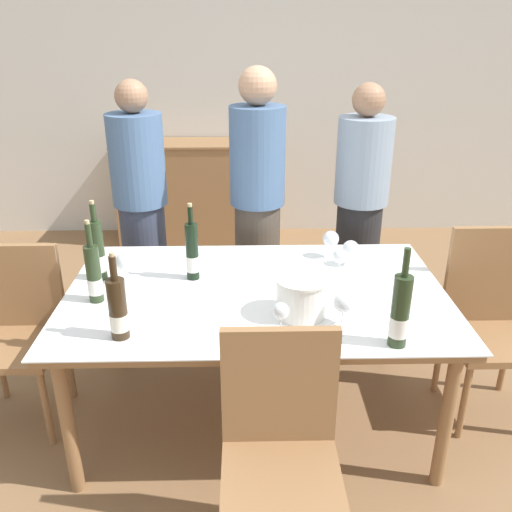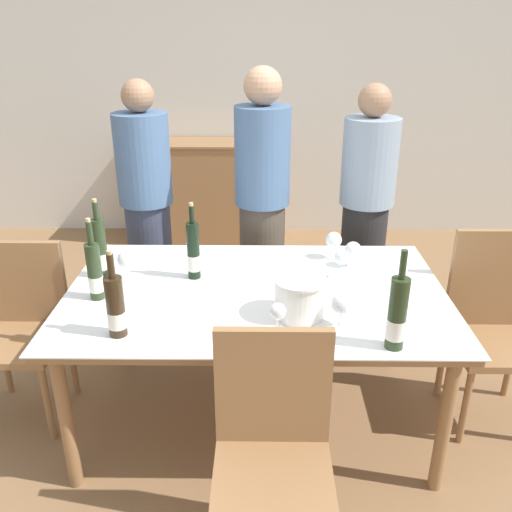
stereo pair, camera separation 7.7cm
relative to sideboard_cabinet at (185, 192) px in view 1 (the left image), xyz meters
The scene contains 22 objects.
ground_plane 2.64m from the sideboard_cabinet, 76.86° to the right, with size 12.00×12.00×0.00m, color olive.
back_wall 1.15m from the sideboard_cabinet, 26.10° to the left, with size 8.00×0.10×2.80m.
sideboard_cabinet is the anchor object (origin of this frame).
dining_table 2.61m from the sideboard_cabinet, 76.86° to the right, with size 1.79×1.13×0.73m.
ice_bucket 2.90m from the sideboard_cabinet, 74.22° to the right, with size 0.23×0.23×0.18m.
wine_bottle_0 3.24m from the sideboard_cabinet, 69.32° to the right, with size 0.07×0.07×0.41m.
wine_bottle_1 2.65m from the sideboard_cabinet, 92.98° to the right, with size 0.07×0.07×0.39m.
wine_bottle_2 2.44m from the sideboard_cabinet, 83.22° to the right, with size 0.06×0.06×0.39m.
wine_bottle_3 2.96m from the sideboard_cabinet, 89.29° to the right, with size 0.08×0.08×0.37m.
wine_bottle_4 2.43m from the sideboard_cabinet, 94.15° to the right, with size 0.07×0.07×0.40m.
wine_glass_0 2.40m from the sideboard_cabinet, 64.98° to the right, with size 0.09×0.09×0.15m.
wine_glass_1 2.62m from the sideboard_cabinet, 67.16° to the right, with size 0.07×0.07×0.15m.
wine_glass_2 2.46m from the sideboard_cabinet, 90.95° to the right, with size 0.09×0.09×0.15m.
wine_glass_3 2.53m from the sideboard_cabinet, 64.21° to the right, with size 0.08×0.08×0.14m.
wine_glass_4 3.02m from the sideboard_cabinet, 76.86° to the right, with size 0.07×0.07×0.14m.
wine_glass_5 3.03m from the sideboard_cabinet, 71.62° to the right, with size 0.09×0.09×0.15m.
chair_near_front 3.39m from the sideboard_cabinet, 78.77° to the right, with size 0.42×0.42×0.94m.
chair_right_end 3.02m from the sideboard_cabinet, 53.89° to the right, with size 0.42×0.42×0.97m.
chair_left_end 2.52m from the sideboard_cabinet, 103.71° to the right, with size 0.42×0.42×0.90m.
person_host 1.66m from the sideboard_cabinet, 93.41° to the right, with size 0.33×0.33×1.61m.
person_guest_left 1.82m from the sideboard_cabinet, 69.63° to the right, with size 0.33×0.33×1.68m.
person_guest_right 2.09m from the sideboard_cabinet, 52.48° to the right, with size 0.33×0.33×1.59m.
Camera 1 is at (-0.05, -2.28, 1.91)m, focal length 38.00 mm.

